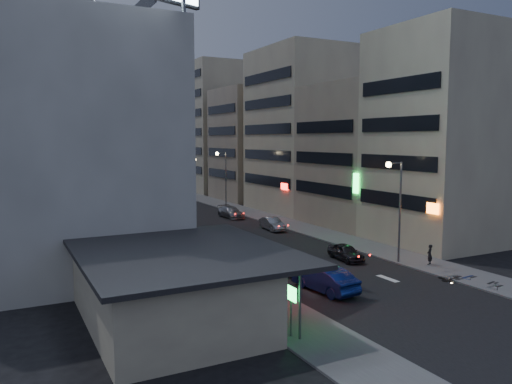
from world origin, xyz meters
TOP-DOWN VIEW (x-y plane):
  - ground at (0.00, 0.00)m, footprint 180.00×180.00m
  - sidewalk_left at (-8.00, 30.00)m, footprint 4.00×120.00m
  - sidewalk_right at (8.00, 30.00)m, footprint 4.00×120.00m
  - food_court at (-13.90, 2.00)m, footprint 11.00×13.00m
  - white_building at (-17.00, 20.00)m, footprint 14.00×24.00m
  - shophouse_near at (15.00, 10.50)m, footprint 10.00×11.00m
  - shophouse_mid at (15.50, 22.00)m, footprint 11.00×12.00m
  - shophouse_far at (15.00, 35.00)m, footprint 10.00×14.00m
  - far_left_a at (-15.50, 45.00)m, footprint 11.00×10.00m
  - far_left_b at (-16.00, 58.00)m, footprint 12.00×10.00m
  - far_right_a at (15.50, 50.00)m, footprint 11.00×12.00m
  - far_right_b at (16.00, 64.00)m, footprint 12.00×12.00m
  - street_lamp_right_near at (5.90, 6.00)m, footprint 1.60×0.44m
  - street_lamp_left at (-5.90, 22.00)m, footprint 1.60×0.44m
  - street_lamp_right_far at (5.90, 40.00)m, footprint 1.60×0.44m
  - parked_car_right_near at (3.22, 8.79)m, footprint 1.94×4.03m
  - parked_car_right_mid at (4.49, 23.45)m, footprint 1.84×4.32m
  - parked_car_left at (-5.60, 28.51)m, footprint 2.39×5.04m
  - parked_car_right_far at (4.07, 33.41)m, footprint 2.07×4.93m
  - road_car_blue at (-3.25, 2.55)m, footprint 2.24×5.13m
  - road_car_silver at (-2.64, 7.98)m, footprint 2.55×4.90m
  - person at (7.87, 4.27)m, footprint 0.68×0.59m
  - scooter_black_a at (8.21, -1.12)m, footprint 0.91×1.70m
  - scooter_silver_a at (7.78, -1.69)m, footprint 0.88×1.93m
  - scooter_blue at (8.14, 0.58)m, footprint 0.71×1.78m
  - scooter_black_b at (6.84, 0.65)m, footprint 0.62×1.78m
  - scooter_silver_b at (7.30, 1.19)m, footprint 0.79×1.97m

SIDE VIEW (x-z plane):
  - ground at x=0.00m, z-range 0.00..0.00m
  - sidewalk_left at x=-8.00m, z-range 0.00..0.12m
  - sidewalk_right at x=8.00m, z-range 0.00..0.12m
  - scooter_black_a at x=8.21m, z-range 0.12..1.11m
  - scooter_blue at x=8.14m, z-range 0.12..1.18m
  - scooter_black_b at x=6.84m, z-range 0.12..1.20m
  - parked_car_right_near at x=3.22m, z-range 0.00..1.33m
  - road_car_silver at x=-2.64m, z-range 0.00..1.36m
  - scooter_silver_a at x=7.78m, z-range 0.12..1.26m
  - parked_car_right_mid at x=4.49m, z-range 0.00..1.39m
  - parked_car_left at x=-5.60m, z-range 0.00..1.39m
  - scooter_silver_b at x=7.30m, z-range 0.12..1.30m
  - parked_car_right_far at x=4.07m, z-range 0.00..1.42m
  - road_car_blue at x=-3.25m, z-range 0.00..1.64m
  - person at x=7.87m, z-range 0.12..1.70m
  - food_court at x=-13.90m, z-range 0.05..3.92m
  - street_lamp_right_near at x=5.90m, z-range 1.35..9.37m
  - street_lamp_left at x=-5.90m, z-range 1.35..9.37m
  - street_lamp_right_far at x=5.90m, z-range 1.35..9.37m
  - far_left_b at x=-16.00m, z-range 0.00..15.00m
  - shophouse_mid at x=15.50m, z-range 0.00..16.00m
  - white_building at x=-17.00m, z-range 0.00..18.00m
  - far_right_a at x=15.50m, z-range 0.00..18.00m
  - shophouse_near at x=15.00m, z-range 0.00..20.00m
  - far_left_a at x=-15.50m, z-range 0.00..20.00m
  - shophouse_far at x=15.00m, z-range 0.00..22.00m
  - far_right_b at x=16.00m, z-range 0.00..24.00m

